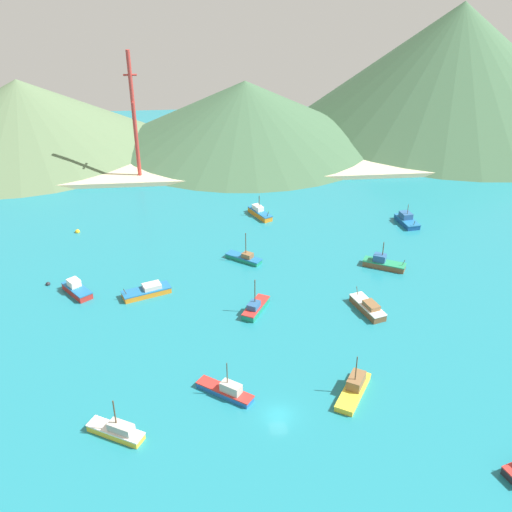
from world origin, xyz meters
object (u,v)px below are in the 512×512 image
object	(u,v)px
fishing_boat_3	(383,263)
fishing_boat_8	(260,213)
fishing_boat_0	(407,220)
fishing_boat_4	(368,307)
fishing_boat_5	(77,289)
radio_tower	(134,116)
fishing_boat_2	(354,388)
fishing_boat_6	(147,291)
fishing_boat_1	(227,390)
buoy_0	(48,284)
fishing_boat_7	(256,307)
buoy_1	(78,232)
fishing_boat_11	(244,258)
fishing_boat_10	(117,431)

from	to	relation	value
fishing_boat_3	fishing_boat_8	world-z (taller)	fishing_boat_3
fishing_boat_0	fishing_boat_4	size ratio (longest dim) A/B	0.90
fishing_boat_5	fishing_boat_0	bearing A→B (deg)	18.79
fishing_boat_5	radio_tower	world-z (taller)	radio_tower
fishing_boat_2	fishing_boat_3	bearing A→B (deg)	67.70
fishing_boat_6	radio_tower	xyz separation A→B (m)	(-6.24, 61.02, 16.70)
fishing_boat_4	radio_tower	xyz separation A→B (m)	(-45.67, 70.28, 16.61)
fishing_boat_4	fishing_boat_6	bearing A→B (deg)	166.78
fishing_boat_2	fishing_boat_5	size ratio (longest dim) A/B	1.25
fishing_boat_5	fishing_boat_8	bearing A→B (deg)	40.17
fishing_boat_6	fishing_boat_1	bearing A→B (deg)	-65.08
fishing_boat_4	buoy_0	world-z (taller)	fishing_boat_4
fishing_boat_3	fishing_boat_5	xyz separation A→B (m)	(-59.80, -4.41, -0.00)
fishing_boat_7	buoy_1	bearing A→B (deg)	136.19
fishing_boat_6	fishing_boat_11	world-z (taller)	fishing_boat_11
fishing_boat_1	fishing_boat_4	bearing A→B (deg)	36.73
fishing_boat_2	fishing_boat_5	world-z (taller)	fishing_boat_2
fishing_boat_0	buoy_0	world-z (taller)	fishing_boat_0
buoy_0	radio_tower	xyz separation A→B (m)	(13.03, 55.69, 17.32)
fishing_boat_6	radio_tower	bearing A→B (deg)	95.84
fishing_boat_7	buoy_0	world-z (taller)	fishing_boat_7
fishing_boat_7	fishing_boat_11	size ratio (longest dim) A/B	1.03
fishing_boat_0	fishing_boat_7	distance (m)	50.87
fishing_boat_3	fishing_boat_0	bearing A→B (deg)	60.23
fishing_boat_4	fishing_boat_1	bearing A→B (deg)	-143.27
fishing_boat_8	buoy_0	distance (m)	51.72
fishing_boat_5	fishing_boat_10	distance (m)	38.76
fishing_boat_6	fishing_boat_11	xyz separation A→B (m)	(18.96, 11.49, -0.10)
fishing_boat_10	buoy_1	bearing A→B (deg)	104.26
fishing_boat_2	fishing_boat_5	distance (m)	55.05
fishing_boat_0	radio_tower	size ratio (longest dim) A/B	0.23
fishing_boat_6	buoy_0	world-z (taller)	fishing_boat_6
fishing_boat_0	fishing_boat_8	distance (m)	34.50
fishing_boat_1	fishing_boat_2	world-z (taller)	fishing_boat_2
fishing_boat_1	radio_tower	xyz separation A→B (m)	(-19.59, 89.75, 16.65)
fishing_boat_5	fishing_boat_2	bearing A→B (deg)	-35.20
fishing_boat_10	fishing_boat_5	bearing A→B (deg)	107.49
fishing_boat_1	fishing_boat_5	size ratio (longest dim) A/B	1.15
fishing_boat_8	fishing_boat_11	xyz separation A→B (m)	(-5.31, -21.75, -0.24)
fishing_boat_6	fishing_boat_3	bearing A→B (deg)	7.41
fishing_boat_3	fishing_boat_11	size ratio (longest dim) A/B	1.14
fishing_boat_4	fishing_boat_11	bearing A→B (deg)	134.62
fishing_boat_0	fishing_boat_11	bearing A→B (deg)	-159.78
fishing_boat_8	buoy_1	world-z (taller)	fishing_boat_8
fishing_boat_2	radio_tower	bearing A→B (deg)	112.68
fishing_boat_2	fishing_boat_4	distance (m)	22.17
fishing_boat_0	radio_tower	bearing A→B (deg)	151.29
fishing_boat_2	fishing_boat_11	distance (m)	43.51
fishing_boat_4	fishing_boat_10	distance (m)	48.52
buoy_0	fishing_boat_11	bearing A→B (deg)	9.14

